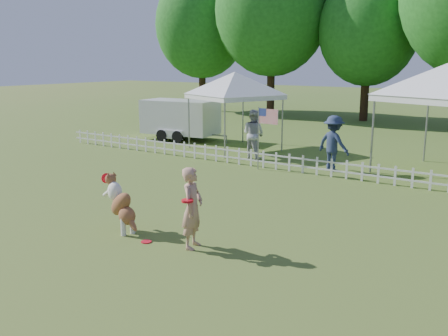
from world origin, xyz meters
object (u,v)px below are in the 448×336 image
canopy_tent_right (445,121)px  spectator_b (334,143)px  dog (121,204)px  handler (192,208)px  frisbee_on_turf (146,242)px  flag_pole (258,138)px  spectator_a (253,134)px  cargo_trailer (180,120)px  canopy_tent_left (235,112)px

canopy_tent_right → spectator_b: bearing=-136.5°
dog → canopy_tent_right: size_ratio=0.35×
handler → dog: 1.87m
frisbee_on_turf → flag_pole: flag_pole is taller
handler → frisbee_on_turf: (-0.97, -0.32, -0.81)m
frisbee_on_turf → spectator_a: 9.43m
frisbee_on_turf → spectator_a: size_ratio=0.12×
flag_pole → spectator_a: bearing=130.9°
canopy_tent_right → flag_pole: (-5.35, -2.65, -0.69)m
frisbee_on_turf → canopy_tent_right: canopy_tent_right is taller
dog → cargo_trailer: size_ratio=0.29×
handler → frisbee_on_turf: size_ratio=7.54×
cargo_trailer → canopy_tent_left: bearing=-18.9°
handler → canopy_tent_left: 11.26m
cargo_trailer → dog: bearing=-62.8°
canopy_tent_right → spectator_b: (-3.15, -1.42, -0.83)m
dog → flag_pole: flag_pole is taller
flag_pole → canopy_tent_left: bearing=139.9°
handler → dog: handler is taller
dog → flag_pole: size_ratio=0.57×
canopy_tent_left → spectator_b: size_ratio=1.67×
handler → spectator_a: size_ratio=0.88×
canopy_tent_right → spectator_a: canopy_tent_right is taller
spectator_b → handler: bearing=110.2°
canopy_tent_right → spectator_a: 6.63m
canopy_tent_right → handler: bearing=-86.5°
dog → frisbee_on_turf: (0.89, -0.20, -0.60)m
dog → frisbee_on_turf: size_ratio=5.67×
frisbee_on_turf → spectator_b: size_ratio=0.12×
canopy_tent_right → cargo_trailer: bearing=-165.5°
frisbee_on_turf → cargo_trailer: (-7.99, 10.97, 0.94)m
spectator_b → canopy_tent_left: bearing=-0.3°
canopy_tent_left → canopy_tent_right: (8.13, -0.17, 0.20)m
dog → canopy_tent_right: canopy_tent_right is taller
canopy_tent_right → spectator_b: canopy_tent_right is taller
canopy_tent_right → frisbee_on_turf: bearing=-91.1°
flag_pole → spectator_a: (-1.15, 1.61, -0.14)m
frisbee_on_turf → spectator_b: (0.55, 8.58, 0.93)m
flag_pole → spectator_b: 2.52m
spectator_b → canopy_tent_right: bearing=-138.3°
canopy_tent_left → flag_pole: size_ratio=1.46×
handler → flag_pole: flag_pole is taller
cargo_trailer → spectator_a: (5.19, -2.01, -0.02)m
flag_pole → frisbee_on_turf: bearing=-72.1°
handler → cargo_trailer: size_ratio=0.38×
flag_pole → spectator_b: bearing=34.5°
dog → flag_pole: (-0.76, 7.15, 0.46)m
frisbee_on_turf → canopy_tent_right: size_ratio=0.06×
frisbee_on_turf → handler: bearing=18.1°
handler → dog: bearing=77.6°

